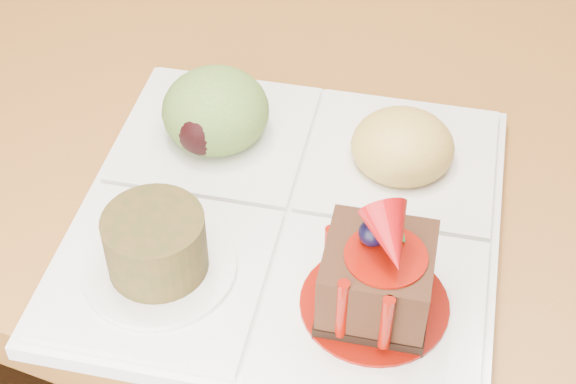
% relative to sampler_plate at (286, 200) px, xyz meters
% --- Properties ---
extents(ground, '(6.00, 6.00, 0.00)m').
position_rel_sampler_plate_xyz_m(ground, '(-0.13, 0.75, -0.77)').
color(ground, brown).
extents(sampler_plate, '(0.33, 0.33, 0.11)m').
position_rel_sampler_plate_xyz_m(sampler_plate, '(0.00, 0.00, 0.00)').
color(sampler_plate, silver).
rests_on(sampler_plate, dining_table).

